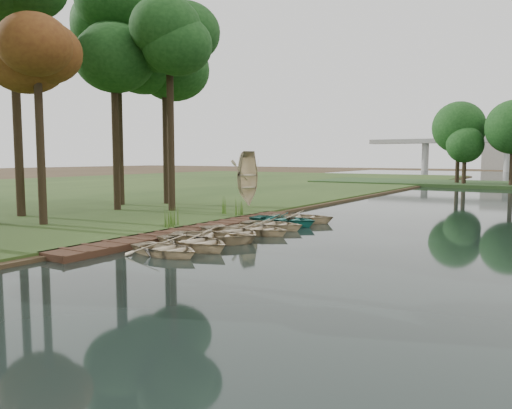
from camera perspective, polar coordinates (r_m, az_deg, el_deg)
The scene contains 23 objects.
ground at distance 23.27m, azimuth -3.79°, elevation -3.62°, with size 300.00×300.00×0.00m, color #3D2F1D.
boardwalk at distance 24.21m, azimuth -6.85°, elevation -2.93°, with size 1.60×16.00×0.30m, color #392216.
far_trees at distance 69.19m, azimuth 25.11°, elevation 7.21°, with size 45.60×5.60×8.80m.
building_b at distance 164.63m, azimuth 25.96°, elevation 5.69°, with size 8.00×8.00×12.00m, color #A5A5A0.
rowboat_0 at distance 18.72m, azimuth -10.31°, elevation -4.78°, with size 2.17×3.04×0.63m, color #C3B08D.
rowboat_1 at distance 19.81m, azimuth -7.14°, elevation -4.00°, with size 2.57×3.60×0.75m, color #C3B08D.
rowboat_2 at distance 21.09m, azimuth -4.86°, elevation -3.39°, with size 2.61×3.65×0.76m, color #C3B08D.
rowboat_3 at distance 22.11m, azimuth -2.93°, elevation -2.95°, with size 2.66×3.72×0.77m, color #C3B08D.
rowboat_4 at distance 23.33m, azimuth 0.23°, elevation -2.65°, with size 2.25×3.15×0.65m, color #C3B08D.
rowboat_5 at distance 24.93m, azimuth 1.87°, elevation -2.11°, with size 2.31×3.23×0.67m, color #C3B08D.
rowboat_6 at distance 26.39m, azimuth 3.13°, elevation -1.60°, with size 2.61×3.65×0.76m, color #2B796E.
rowboat_7 at distance 27.65m, azimuth 5.18°, elevation -1.31°, with size 2.56×3.58×0.74m, color #C3B08D.
stored_rowboat at distance 34.26m, azimuth -0.94°, elevation 0.46°, with size 2.69×3.77×0.78m, color #C3B08D.
tree_2 at distance 27.42m, azimuth -23.74°, elevation 14.51°, with size 3.97×3.97×9.68m.
tree_3 at distance 33.81m, azimuth -16.00°, elevation 16.80°, with size 4.69×4.69×12.25m.
tree_4 at distance 32.51m, azimuth -9.86°, elevation 16.93°, with size 4.25×4.25×11.83m.
tree_5 at distance 37.84m, azimuth -15.68°, elevation 20.00°, with size 5.65×5.65×15.54m.
tree_6 at distance 37.29m, azimuth -10.41°, elevation 14.61°, with size 5.12×5.12×11.61m.
tree_7 at distance 32.50m, azimuth -26.10°, elevation 19.56°, with size 4.72×4.72×13.76m.
reeds_0 at distance 24.23m, azimuth -9.81°, elevation -1.57°, with size 0.60×0.60×0.88m, color #3F661E.
reeds_1 at distance 25.13m, azimuth -9.31°, elevation -1.09°, with size 0.60×0.60×1.06m, color #3F661E.
reeds_2 at distance 29.77m, azimuth -3.71°, elevation -0.10°, with size 0.60×0.60×0.99m, color #3F661E.
reeds_3 at distance 28.96m, azimuth -1.78°, elevation -0.27°, with size 0.60×0.60×0.96m, color #3F661E.
Camera 1 is at (13.55, -18.56, 3.65)m, focal length 35.00 mm.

